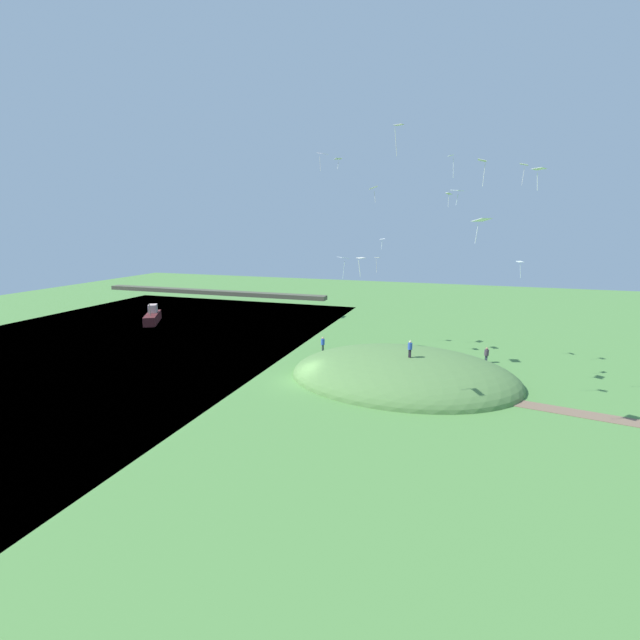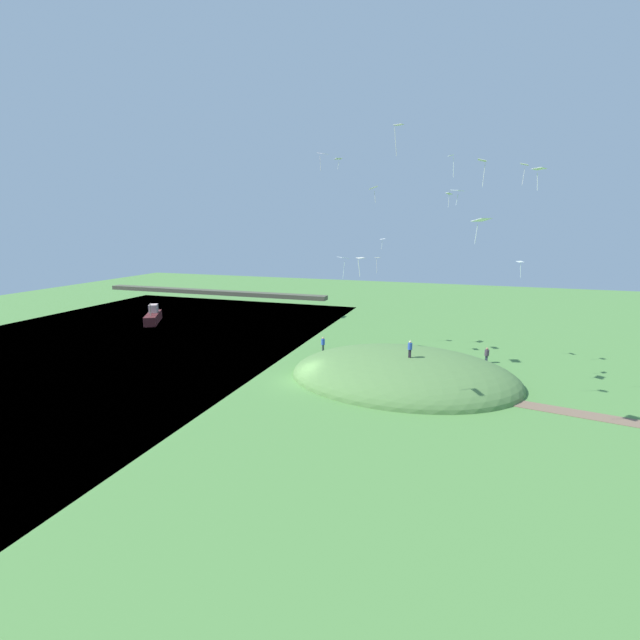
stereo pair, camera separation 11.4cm
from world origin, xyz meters
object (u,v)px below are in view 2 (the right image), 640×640
(kite_10, at_px, (481,220))
(kite_7, at_px, (360,259))
(kite_15, at_px, (451,158))
(kite_1, at_px, (383,240))
(person_walking_path, at_px, (487,353))
(kite_6, at_px, (338,159))
(kite_9, at_px, (482,162))
(kite_2, at_px, (520,263))
(kite_0, at_px, (539,169))
(person_watching_kites, at_px, (323,342))
(kite_4, at_px, (323,154))
(kite_3, at_px, (449,194))
(boat_on_lake, at_px, (153,317))
(kite_5, at_px, (373,188))
(kite_12, at_px, (398,128))
(kite_8, at_px, (378,259))
(kite_14, at_px, (458,191))
(kite_11, at_px, (343,259))
(person_on_hilltop, at_px, (410,347))
(kite_13, at_px, (524,165))

(kite_10, bearing_deg, kite_7, 179.33)
(kite_15, bearing_deg, kite_1, 157.31)
(person_walking_path, xyz_separation_m, kite_6, (-16.12, -2.05, 20.18))
(kite_9, distance_m, kite_10, 8.10)
(kite_2, distance_m, kite_10, 14.30)
(kite_0, relative_size, kite_2, 1.05)
(person_watching_kites, bearing_deg, kite_4, -130.80)
(kite_0, height_order, kite_3, kite_0)
(boat_on_lake, height_order, person_walking_path, boat_on_lake)
(person_watching_kites, distance_m, kite_5, 18.48)
(person_walking_path, relative_size, kite_3, 1.17)
(kite_9, bearing_deg, kite_3, 105.64)
(kite_10, bearing_deg, kite_12, 153.35)
(person_walking_path, relative_size, kite_15, 0.81)
(kite_1, relative_size, kite_8, 0.63)
(kite_6, height_order, kite_10, kite_6)
(kite_3, bearing_deg, kite_2, -29.24)
(kite_3, height_order, kite_14, kite_3)
(kite_3, distance_m, kite_11, 12.96)
(person_on_hilltop, height_order, person_watching_kites, person_on_hilltop)
(kite_10, distance_m, kite_11, 16.56)
(kite_11, bearing_deg, kite_7, -67.95)
(kite_0, xyz_separation_m, kite_13, (0.04, 12.82, 1.84))
(boat_on_lake, xyz_separation_m, kite_3, (42.84, -6.19, 16.65))
(kite_9, distance_m, kite_14, 3.44)
(person_on_hilltop, bearing_deg, person_walking_path, 73.98)
(kite_3, xyz_separation_m, kite_15, (0.17, -2.46, 3.15))
(kite_6, relative_size, kite_14, 0.91)
(kite_8, relative_size, kite_11, 0.92)
(kite_5, height_order, kite_10, kite_5)
(kite_7, relative_size, kite_11, 0.69)
(kite_8, height_order, kite_13, kite_13)
(boat_on_lake, distance_m, kite_11, 37.43)
(kite_0, distance_m, kite_6, 20.39)
(kite_5, xyz_separation_m, kite_10, (9.77, -11.90, -3.19))
(person_watching_kites, xyz_separation_m, kite_8, (5.02, 5.68, 9.37))
(boat_on_lake, distance_m, kite_5, 41.55)
(boat_on_lake, relative_size, kite_10, 4.05)
(kite_0, relative_size, kite_15, 0.77)
(kite_4, height_order, kite_11, kite_4)
(kite_0, bearing_deg, kite_14, 161.24)
(person_walking_path, distance_m, kite_10, 22.32)
(kite_2, height_order, kite_15, kite_15)
(person_watching_kites, height_order, kite_9, kite_9)
(kite_5, distance_m, kite_11, 7.24)
(person_walking_path, xyz_separation_m, kite_0, (2.18, -10.63, 17.47))
(kite_6, xyz_separation_m, kite_14, (12.43, -6.60, -3.98))
(kite_5, distance_m, kite_6, 6.73)
(kite_3, relative_size, kite_6, 1.23)
(kite_11, xyz_separation_m, kite_15, (9.40, 4.13, 9.41))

